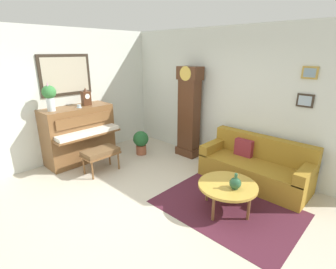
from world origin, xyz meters
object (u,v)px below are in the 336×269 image
Objects in this scene: couch at (255,166)px; flower_vase at (49,95)px; potted_plant at (141,141)px; piano at (79,134)px; green_jug at (235,183)px; teacup at (79,106)px; grandfather_clock at (189,115)px; coffee_table at (228,186)px; piano_bench at (101,153)px; mantel_clock at (86,97)px.

flower_vase is (-3.24, -2.22, 1.21)m from couch.
couch is 2.61m from potted_plant.
green_jug is at bearing 9.10° from piano.
teacup is 0.21× the size of potted_plant.
flower_vase is at bearing -162.89° from green_jug.
teacup is at bearing -170.88° from green_jug.
flower_vase is 0.61m from teacup.
grandfather_clock is 17.50× the size of teacup.
piano reaches higher than couch.
coffee_table is at bearing -11.90° from potted_plant.
green_jug is (3.47, 0.56, -0.09)m from piano.
couch is 7.92× the size of green_jug.
mantel_clock reaches higher than piano_bench.
piano_bench is 1.10m from teacup.
mantel_clock is at bearing -132.76° from grandfather_clock.
green_jug reaches higher than coffee_table.
teacup is at bearing -151.63° from couch.
piano is 1.05m from flower_vase.
flower_vase is (-0.82, -0.50, 1.12)m from piano_bench.
mantel_clock is (0.00, 0.24, 0.77)m from piano.
piano_bench is 2.71m from green_jug.
flower_vase is 1.04× the size of potted_plant.
couch is 2.16× the size of coffee_table.
mantel_clock is at bearing 89.46° from piano.
grandfather_clock is at bearing 174.29° from couch.
green_jug is (1.95, -1.33, -0.44)m from grandfather_clock.
grandfather_clock is 5.34× the size of mantel_clock.
flower_vase is 5.00× the size of teacup.
coffee_table is 2.32× the size of mantel_clock.
coffee_table is 3.68m from flower_vase.
piano reaches higher than piano_bench.
flower_vase reaches higher than mantel_clock.
flower_vase is (0.00, -0.51, 0.91)m from piano.
grandfather_clock is 8.46× the size of green_jug.
couch is 4.11m from flower_vase.
piano_bench is 2.92× the size of green_jug.
potted_plant is (-2.78, 0.59, -0.20)m from green_jug.
coffee_table is 3.67× the size of green_jug.
green_jug is (0.23, -1.16, 0.21)m from couch.
flower_vase is 2.16m from potted_plant.
grandfather_clock is at bearing 41.56° from potted_plant.
piano_bench is at bearing -0.53° from piano.
teacup is (0.09, 0.53, -0.29)m from flower_vase.
mantel_clock is (-3.24, -1.47, 1.07)m from couch.
grandfather_clock is at bearing 51.14° from piano.
coffee_table is (3.33, 0.59, -0.21)m from piano.
flower_vase is 2.42× the size of green_jug.
piano_bench is at bearing -110.31° from grandfather_clock.
potted_plant is at bearing 62.38° from teacup.
couch is at bearing 35.38° from piano_bench.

